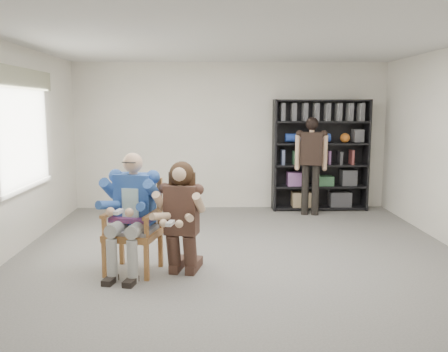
{
  "coord_description": "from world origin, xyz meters",
  "views": [
    {
      "loc": [
        -0.35,
        -5.64,
        1.97
      ],
      "look_at": [
        -0.2,
        0.6,
        1.05
      ],
      "focal_mm": 38.0,
      "sensor_mm": 36.0,
      "label": 1
    }
  ],
  "objects_px": {
    "standing_man": "(311,167)",
    "armchair": "(133,227)",
    "bookshelf": "(320,155)",
    "seated_man": "(132,213)",
    "kneeling_woman": "(181,220)"
  },
  "relations": [
    {
      "from": "armchair",
      "to": "standing_man",
      "type": "xyz_separation_m",
      "value": [
        2.73,
        2.97,
        0.33
      ]
    },
    {
      "from": "armchair",
      "to": "standing_man",
      "type": "distance_m",
      "value": 4.05
    },
    {
      "from": "kneeling_woman",
      "to": "armchair",
      "type": "bearing_deg",
      "value": -178.98
    },
    {
      "from": "seated_man",
      "to": "standing_man",
      "type": "relative_size",
      "value": 0.81
    },
    {
      "from": "kneeling_woman",
      "to": "bookshelf",
      "type": "distance_m",
      "value": 4.32
    },
    {
      "from": "armchair",
      "to": "seated_man",
      "type": "bearing_deg",
      "value": 102.71
    },
    {
      "from": "seated_man",
      "to": "kneeling_woman",
      "type": "distance_m",
      "value": 0.6
    },
    {
      "from": "bookshelf",
      "to": "armchair",
      "type": "bearing_deg",
      "value": -131.16
    },
    {
      "from": "standing_man",
      "to": "armchair",
      "type": "bearing_deg",
      "value": -121.44
    },
    {
      "from": "kneeling_woman",
      "to": "bookshelf",
      "type": "xyz_separation_m",
      "value": [
        2.42,
        3.55,
        0.39
      ]
    },
    {
      "from": "kneeling_woman",
      "to": "standing_man",
      "type": "distance_m",
      "value": 3.77
    },
    {
      "from": "armchair",
      "to": "standing_man",
      "type": "bearing_deg",
      "value": 60.14
    },
    {
      "from": "kneeling_woman",
      "to": "standing_man",
      "type": "xyz_separation_m",
      "value": [
        2.15,
        3.09,
        0.23
      ]
    },
    {
      "from": "armchair",
      "to": "seated_man",
      "type": "xyz_separation_m",
      "value": [
        0.0,
        0.0,
        0.17
      ]
    },
    {
      "from": "armchair",
      "to": "bookshelf",
      "type": "xyz_separation_m",
      "value": [
        3.0,
        3.43,
        0.49
      ]
    }
  ]
}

